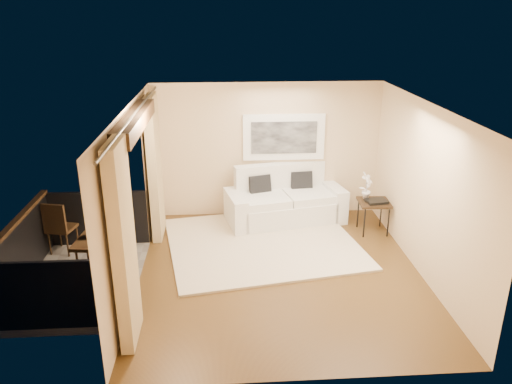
{
  "coord_description": "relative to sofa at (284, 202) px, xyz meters",
  "views": [
    {
      "loc": [
        -0.87,
        -7.08,
        4.06
      ],
      "look_at": [
        -0.33,
        0.94,
        1.05
      ],
      "focal_mm": 35.0,
      "sensor_mm": 36.0,
      "label": 1
    }
  ],
  "objects": [
    {
      "name": "rug",
      "position": [
        -0.51,
        -1.06,
        -0.37
      ],
      "size": [
        3.74,
        3.4,
        0.04
      ],
      "primitive_type": "cube",
      "rotation": [
        0.0,
        0.0,
        0.17
      ],
      "color": "beige",
      "rests_on": "floor"
    },
    {
      "name": "glass_a",
      "position": [
        -2.93,
        -2.38,
        0.46
      ],
      "size": [
        0.06,
        0.06,
        0.12
      ],
      "primitive_type": "cylinder",
      "color": "white",
      "rests_on": "bistro_table"
    },
    {
      "name": "curtains",
      "position": [
        -2.42,
        -2.1,
        0.95
      ],
      "size": [
        0.16,
        4.8,
        2.64
      ],
      "color": "tan",
      "rests_on": "ground"
    },
    {
      "name": "side_table",
      "position": [
        1.62,
        -0.67,
        0.17
      ],
      "size": [
        0.59,
        0.59,
        0.62
      ],
      "rotation": [
        0.0,
        0.0,
        -0.05
      ],
      "color": "black",
      "rests_on": "floor"
    },
    {
      "name": "sofa",
      "position": [
        0.0,
        0.0,
        0.0
      ],
      "size": [
        2.44,
        1.44,
        1.1
      ],
      "rotation": [
        0.0,
        0.0,
        0.21
      ],
      "color": "white",
      "rests_on": "floor"
    },
    {
      "name": "orchid",
      "position": [
        1.49,
        -0.52,
        0.49
      ],
      "size": [
        0.33,
        0.33,
        0.53
      ],
      "primitive_type": "imported",
      "rotation": [
        0.0,
        0.0,
        0.79
      ],
      "color": "white",
      "rests_on": "side_table"
    },
    {
      "name": "balcony_chair_near",
      "position": [
        -3.06,
        -2.38,
        0.13
      ],
      "size": [
        0.48,
        0.48,
        0.9
      ],
      "rotation": [
        0.0,
        0.0,
        -0.28
      ],
      "color": "black",
      "rests_on": "balcony"
    },
    {
      "name": "room_shell",
      "position": [
        -2.44,
        -2.1,
        2.13
      ],
      "size": [
        5.0,
        6.4,
        5.0
      ],
      "color": "white",
      "rests_on": "ground"
    },
    {
      "name": "tray",
      "position": [
        1.64,
        -0.72,
        0.25
      ],
      "size": [
        0.42,
        0.34,
        0.05
      ],
      "primitive_type": "cube",
      "rotation": [
        0.0,
        0.0,
        0.17
      ],
      "color": "black",
      "rests_on": "side_table"
    },
    {
      "name": "candle",
      "position": [
        -2.98,
        -2.22,
        0.44
      ],
      "size": [
        0.06,
        0.06,
        0.07
      ],
      "primitive_type": "cylinder",
      "color": "red",
      "rests_on": "bistro_table"
    },
    {
      "name": "artwork",
      "position": [
        0.02,
        0.36,
        1.23
      ],
      "size": [
        1.62,
        0.07,
        0.92
      ],
      "color": "white",
      "rests_on": "room_shell"
    },
    {
      "name": "vase",
      "position": [
        -3.13,
        -2.54,
        0.49
      ],
      "size": [
        0.04,
        0.04,
        0.18
      ],
      "primitive_type": "cylinder",
      "color": "silver",
      "rests_on": "bistro_table"
    },
    {
      "name": "bistro_table",
      "position": [
        -3.07,
        -2.33,
        0.32
      ],
      "size": [
        0.74,
        0.74,
        0.79
      ],
      "rotation": [
        0.0,
        0.0,
        -0.11
      ],
      "color": "black",
      "rests_on": "balcony"
    },
    {
      "name": "balcony",
      "position": [
        -3.62,
        -2.1,
        -0.21
      ],
      "size": [
        1.81,
        2.6,
        1.17
      ],
      "color": "#605B56",
      "rests_on": "ground"
    },
    {
      "name": "ice_bucket",
      "position": [
        -3.17,
        -2.24,
        0.5
      ],
      "size": [
        0.18,
        0.18,
        0.2
      ],
      "primitive_type": "cylinder",
      "color": "silver",
      "rests_on": "bistro_table"
    },
    {
      "name": "floor",
      "position": [
        -0.31,
        -2.1,
        -0.39
      ],
      "size": [
        5.0,
        5.0,
        0.0
      ],
      "primitive_type": "plane",
      "color": "#563B19",
      "rests_on": "ground"
    },
    {
      "name": "balcony_chair_far",
      "position": [
        -4.03,
        -1.2,
        0.17
      ],
      "size": [
        0.5,
        0.51,
        0.96
      ],
      "rotation": [
        0.0,
        0.0,
        2.9
      ],
      "color": "black",
      "rests_on": "balcony"
    },
    {
      "name": "glass_b",
      "position": [
        -2.9,
        -2.33,
        0.46
      ],
      "size": [
        0.06,
        0.06,
        0.12
      ],
      "primitive_type": "cylinder",
      "color": "silver",
      "rests_on": "bistro_table"
    }
  ]
}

